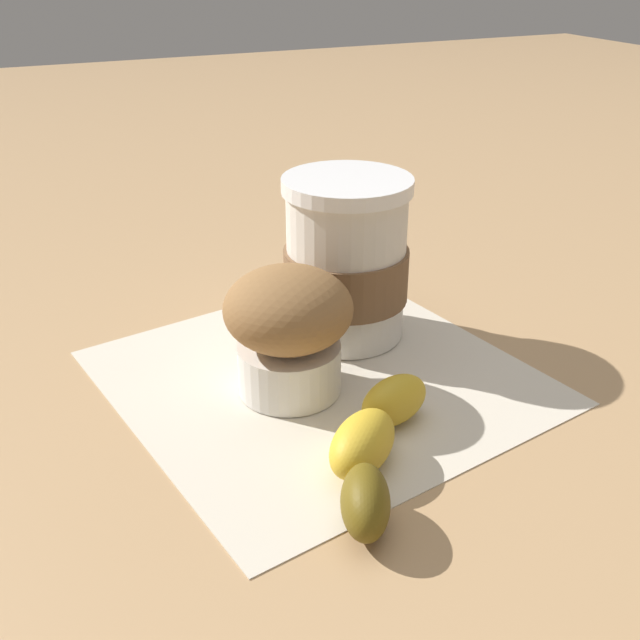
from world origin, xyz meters
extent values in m
plane|color=tan|center=(0.00, 0.00, 0.00)|extent=(3.00, 3.00, 0.00)
cube|color=beige|center=(0.00, 0.00, 0.00)|extent=(0.30, 0.30, 0.00)
cylinder|color=silver|center=(-0.05, 0.04, 0.06)|extent=(0.08, 0.08, 0.11)
cylinder|color=white|center=(-0.05, 0.04, 0.12)|extent=(0.09, 0.09, 0.01)
cylinder|color=brown|center=(-0.05, 0.04, 0.05)|extent=(0.09, 0.09, 0.04)
cylinder|color=white|center=(0.01, -0.02, 0.02)|extent=(0.07, 0.07, 0.03)
ellipsoid|color=olive|center=(0.01, -0.02, 0.06)|extent=(0.08, 0.08, 0.05)
ellipsoid|color=gold|center=(0.07, 0.02, 0.02)|extent=(0.04, 0.05, 0.03)
ellipsoid|color=gold|center=(0.10, -0.02, 0.02)|extent=(0.06, 0.06, 0.03)
ellipsoid|color=brown|center=(0.14, -0.04, 0.02)|extent=(0.05, 0.04, 0.03)
camera|label=1|loc=(0.39, -0.18, 0.27)|focal=42.00mm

